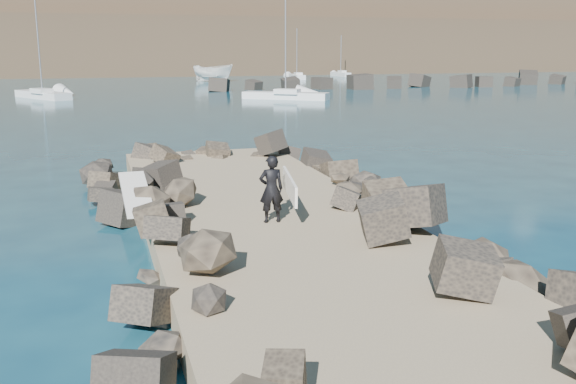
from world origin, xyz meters
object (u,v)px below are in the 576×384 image
object	(u,v)px
surfer_with_board	(274,189)
sailboat_d	(297,76)
surfboard_resting	(136,198)
boat_imported	(213,73)

from	to	relation	value
surfer_with_board	sailboat_d	xyz separation A→B (m)	(25.13, 78.64, -1.06)
surfboard_resting	boat_imported	world-z (taller)	boat_imported
surfboard_resting	boat_imported	xyz separation A→B (m)	(14.93, 73.53, 0.13)
sailboat_d	boat_imported	bearing A→B (deg)	-164.90
surfboard_resting	boat_imported	bearing A→B (deg)	76.97
sailboat_d	surfboard_resting	bearing A→B (deg)	-110.10
surfer_with_board	sailboat_d	size ratio (longest dim) A/B	0.26
surfboard_resting	surfer_with_board	bearing A→B (deg)	-27.90
surfboard_resting	sailboat_d	world-z (taller)	sailboat_d
boat_imported	surfer_with_board	world-z (taller)	boat_imported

